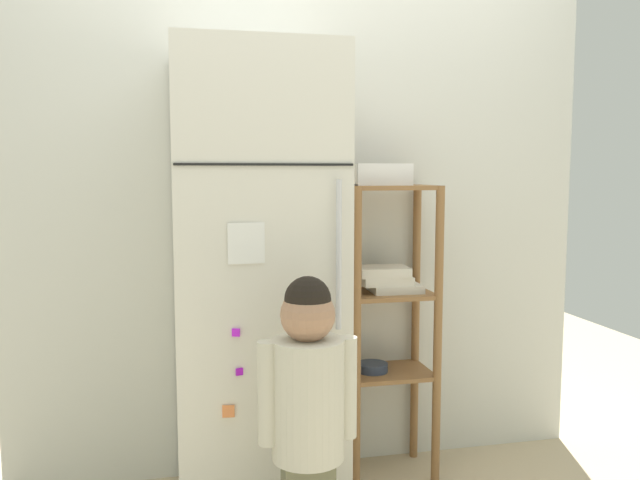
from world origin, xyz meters
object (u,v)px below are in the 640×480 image
at_px(pantry_shelf_unit, 387,306).
at_px(fruit_bin, 383,176).
at_px(refrigerator, 257,283).
at_px(child_standing, 308,398).

relative_size(pantry_shelf_unit, fruit_bin, 5.30).
distance_m(refrigerator, fruit_bin, 0.71).
xyz_separation_m(refrigerator, fruit_bin, (0.55, 0.14, 0.41)).
bearing_deg(child_standing, pantry_shelf_unit, 53.27).
bearing_deg(refrigerator, fruit_bin, 14.55).
bearing_deg(child_standing, fruit_bin, 54.93).
distance_m(child_standing, pantry_shelf_unit, 0.81).
bearing_deg(pantry_shelf_unit, refrigerator, -166.93).
relative_size(refrigerator, fruit_bin, 7.46).
distance_m(refrigerator, child_standing, 0.59).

